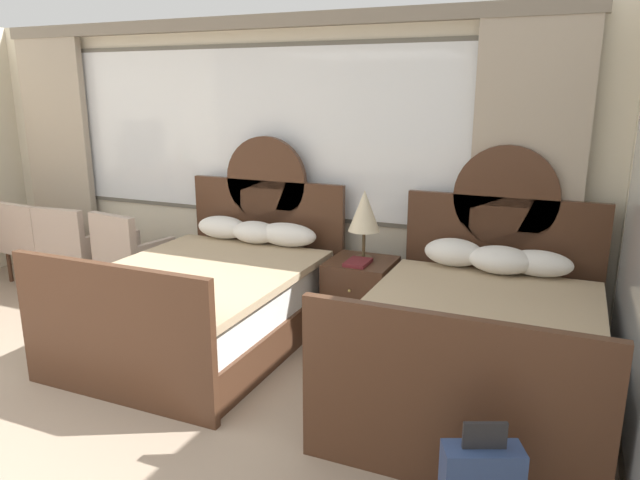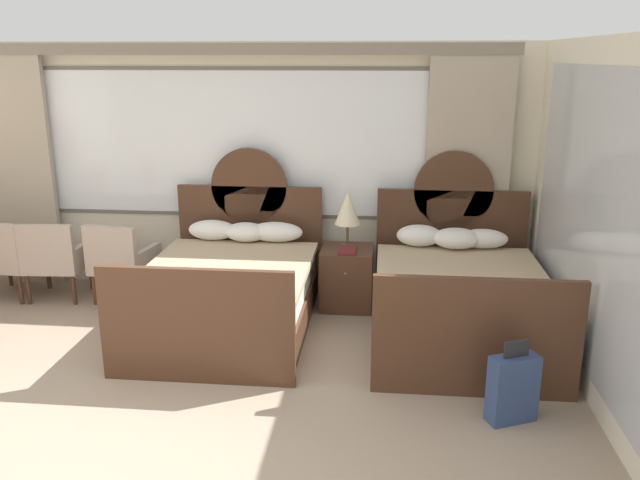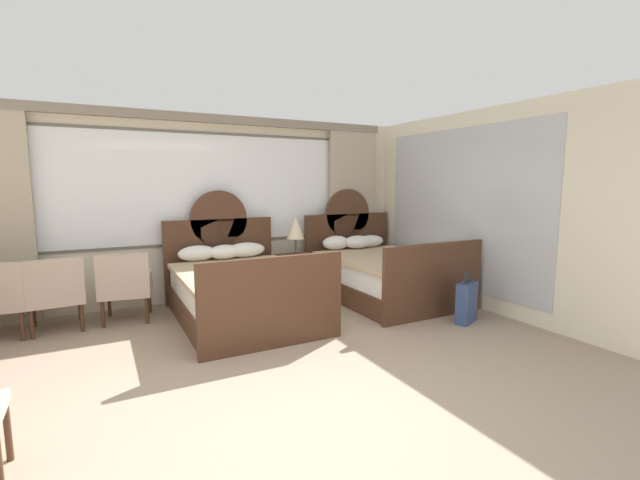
{
  "view_description": "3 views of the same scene",
  "coord_description": "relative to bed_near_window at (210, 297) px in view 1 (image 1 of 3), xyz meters",
  "views": [
    {
      "loc": [
        2.83,
        -1.31,
        2.04
      ],
      "look_at": [
        1.27,
        2.27,
        1.02
      ],
      "focal_mm": 32.82,
      "sensor_mm": 36.0,
      "label": 1
    },
    {
      "loc": [
        1.63,
        -3.19,
        2.55
      ],
      "look_at": [
        1.09,
        2.18,
        1.0
      ],
      "focal_mm": 35.98,
      "sensor_mm": 36.0,
      "label": 2
    },
    {
      "loc": [
        -1.39,
        -2.66,
        1.73
      ],
      "look_at": [
        1.21,
        2.31,
        0.97
      ],
      "focal_mm": 24.06,
      "sensor_mm": 36.0,
      "label": 3
    }
  ],
  "objects": [
    {
      "name": "armchair_by_window_centre",
      "position": [
        -2.05,
        0.54,
        0.11
      ],
      "size": [
        0.63,
        0.63,
        0.88
      ],
      "color": "#B29E8E",
      "rests_on": "ground_plane"
    },
    {
      "name": "wall_back_window",
      "position": [
        -0.18,
        1.18,
        1.06
      ],
      "size": [
        6.45,
        0.22,
        2.7
      ],
      "color": "beige",
      "rests_on": "ground_plane"
    },
    {
      "name": "nightstand_between_beds",
      "position": [
        1.09,
        0.65,
        -0.05
      ],
      "size": [
        0.54,
        0.56,
        0.63
      ],
      "color": "#472B1C",
      "rests_on": "ground_plane"
    },
    {
      "name": "table_lamp_on_nightstand",
      "position": [
        1.09,
        0.71,
        0.67
      ],
      "size": [
        0.27,
        0.27,
        0.59
      ],
      "color": "brown",
      "rests_on": "nightstand_between_beds"
    },
    {
      "name": "bed_near_mirror",
      "position": [
        2.18,
        -0.0,
        0.0
      ],
      "size": [
        1.58,
        2.19,
        1.61
      ],
      "color": "#472B1C",
      "rests_on": "ground_plane"
    },
    {
      "name": "armchair_by_window_left",
      "position": [
        -1.31,
        0.54,
        0.11
      ],
      "size": [
        0.68,
        0.68,
        0.88
      ],
      "color": "#B29E8E",
      "rests_on": "ground_plane"
    },
    {
      "name": "armchair_by_window_right",
      "position": [
        -2.59,
        0.54,
        0.11
      ],
      "size": [
        0.64,
        0.64,
        0.88
      ],
      "color": "#B29E8E",
      "rests_on": "ground_plane"
    },
    {
      "name": "bed_near_window",
      "position": [
        0.0,
        0.0,
        0.0
      ],
      "size": [
        1.58,
        2.19,
        1.61
      ],
      "color": "#472B1C",
      "rests_on": "ground_plane"
    },
    {
      "name": "book_on_nightstand",
      "position": [
        1.1,
        0.54,
        0.28
      ],
      "size": [
        0.18,
        0.26,
        0.03
      ],
      "color": "maroon",
      "rests_on": "nightstand_between_beds"
    }
  ]
}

